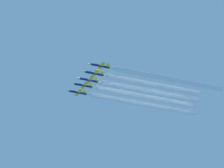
{
  "coord_description": "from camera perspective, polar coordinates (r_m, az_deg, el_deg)",
  "views": [
    {
      "loc": [
        -395.02,
        147.11,
        2.32
      ],
      "look_at": [
        0.04,
        -15.14,
        217.13
      ],
      "focal_mm": 131.54,
      "sensor_mm": 36.0,
      "label": 1
    }
  ],
  "objects": [
    {
      "name": "smoke_trail_inner_left",
      "position": [
        478.31,
        2.79,
        -0.02
      ],
      "size": [
        2.82,
        61.12,
        2.82
      ],
      "color": "white"
    },
    {
      "name": "jet_center",
      "position": [
        473.51,
        -1.69,
        0.28
      ],
      "size": [
        9.07,
        13.21,
        3.17
      ],
      "color": "navy"
    },
    {
      "name": "jet_far_right",
      "position": [
        487.81,
        -2.46,
        -0.58
      ],
      "size": [
        9.07,
        13.21,
        3.17
      ],
      "color": "navy"
    },
    {
      "name": "smoke_trail_far_left",
      "position": [
        473.89,
        3.86,
        0.37
      ],
      "size": [
        2.82,
        72.3,
        2.82
      ],
      "color": "white"
    },
    {
      "name": "jet_far_left",
      "position": [
        458.69,
        -0.89,
        1.28
      ],
      "size": [
        9.07,
        13.21,
        3.17
      ],
      "color": "navy"
    },
    {
      "name": "jet_inner_left",
      "position": [
        465.51,
        -1.3,
        0.75
      ],
      "size": [
        9.07,
        13.21,
        3.17
      ],
      "color": "navy"
    },
    {
      "name": "smoke_trail_center",
      "position": [
        487.0,
        2.59,
        -0.51
      ],
      "size": [
        2.82,
        65.74,
        2.82
      ],
      "color": "white"
    },
    {
      "name": "smoke_trail_far_right",
      "position": [
        502.15,
        2.08,
        -1.39
      ],
      "size": [
        2.82,
        72.57,
        2.82
      ],
      "color": "white"
    },
    {
      "name": "smoke_trail_inner_right",
      "position": [
        494.2,
        2.28,
        -0.88
      ],
      "size": [
        2.82,
        67.83,
        2.82
      ],
      "color": "white"
    },
    {
      "name": "jet_inner_right",
      "position": [
        480.54,
        -2.06,
        -0.09
      ],
      "size": [
        9.07,
        13.21,
        3.17
      ],
      "color": "navy"
    }
  ]
}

